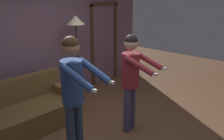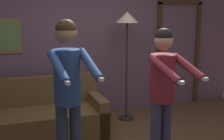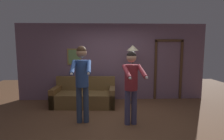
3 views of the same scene
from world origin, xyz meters
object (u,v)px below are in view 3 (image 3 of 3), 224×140
object	(u,v)px
person_standing_left	(82,76)
person_standing_right	(131,81)
couch	(84,97)
torchiere_lamp	(133,53)

from	to	relation	value
person_standing_left	person_standing_right	xyz separation A→B (m)	(1.13, -0.14, -0.09)
couch	person_standing_right	xyz separation A→B (m)	(1.25, -1.43, 0.76)
torchiere_lamp	person_standing_right	bearing A→B (deg)	-99.42
couch	person_standing_right	world-z (taller)	person_standing_right
person_standing_left	torchiere_lamp	bearing A→B (deg)	47.26
person_standing_right	couch	bearing A→B (deg)	131.07
couch	person_standing_right	size ratio (longest dim) A/B	1.14
person_standing_left	person_standing_right	size ratio (longest dim) A/B	1.07
torchiere_lamp	person_standing_left	size ratio (longest dim) A/B	1.03
couch	person_standing_left	distance (m)	1.54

